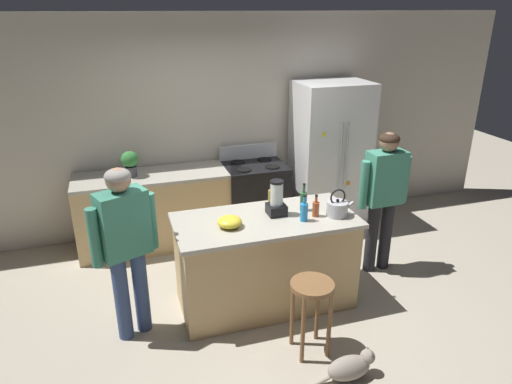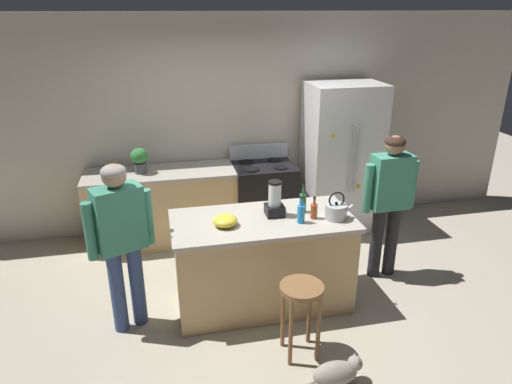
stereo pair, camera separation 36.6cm
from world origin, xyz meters
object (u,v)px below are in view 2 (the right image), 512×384
at_px(refrigerator, 341,158).
at_px(person_by_sink_right, 389,194).
at_px(blender_appliance, 275,201).
at_px(bottle_vinegar, 271,197).
at_px(bottle_olive_oil, 303,202).
at_px(mixing_bowl, 225,221).
at_px(bottle_soda, 301,213).
at_px(person_by_island_left, 121,234).
at_px(tea_kettle, 336,211).
at_px(bottle_cooking_sauce, 314,211).
at_px(stove_range, 263,198).
at_px(potted_plant, 140,159).
at_px(kitchen_island, 263,262).
at_px(bar_stool, 301,301).
at_px(cat, 337,372).

distance_m(refrigerator, person_by_sink_right, 1.26).
distance_m(blender_appliance, bottle_vinegar, 0.24).
distance_m(bottle_olive_oil, mixing_bowl, 0.78).
bearing_deg(bottle_soda, bottle_vinegar, 110.98).
bearing_deg(bottle_olive_oil, person_by_island_left, -174.40).
bearing_deg(tea_kettle, blender_appliance, 159.74).
bearing_deg(blender_appliance, bottle_vinegar, 83.54).
relative_size(bottle_olive_oil, bottle_cooking_sauce, 1.28).
bearing_deg(person_by_sink_right, stove_range, 128.69).
height_order(stove_range, person_by_sink_right, person_by_sink_right).
xyz_separation_m(bottle_olive_oil, tea_kettle, (0.26, -0.21, -0.02)).
height_order(potted_plant, bottle_soda, potted_plant).
distance_m(kitchen_island, potted_plant, 2.02).
bearing_deg(person_by_sink_right, bottle_vinegar, 177.60).
bearing_deg(bar_stool, stove_range, 84.49).
xyz_separation_m(bottle_vinegar, bottle_olive_oil, (0.25, -0.22, 0.02)).
bearing_deg(cat, mixing_bowl, 121.94).
height_order(refrigerator, bottle_vinegar, refrigerator).
xyz_separation_m(refrigerator, potted_plant, (-2.50, 0.05, 0.15)).
xyz_separation_m(cat, bottle_cooking_sauce, (0.14, 1.08, 0.89)).
height_order(potted_plant, bottle_cooking_sauce, potted_plant).
xyz_separation_m(person_by_sink_right, mixing_bowl, (-1.76, -0.31, 0.02)).
distance_m(person_by_island_left, bottle_olive_oil, 1.68).
xyz_separation_m(bottle_vinegar, mixing_bowl, (-0.51, -0.36, -0.04)).
bearing_deg(person_by_island_left, bar_stool, -25.91).
height_order(refrigerator, cat, refrigerator).
relative_size(refrigerator, person_by_sink_right, 1.20).
bearing_deg(bottle_cooking_sauce, refrigerator, 60.14).
bearing_deg(kitchen_island, bottle_vinegar, 62.09).
xyz_separation_m(potted_plant, tea_kettle, (1.79, -1.69, -0.09)).
relative_size(refrigerator, bottle_olive_oil, 6.87).
height_order(bottle_olive_oil, bottle_cooking_sauce, bottle_olive_oil).
relative_size(bottle_soda, bottle_olive_oil, 0.93).
relative_size(person_by_sink_right, bottle_cooking_sauce, 7.29).
relative_size(bottle_soda, mixing_bowl, 1.16).
height_order(person_by_island_left, bottle_soda, person_by_island_left).
xyz_separation_m(stove_range, potted_plant, (-1.49, 0.03, 0.62)).
xyz_separation_m(bottle_vinegar, tea_kettle, (0.51, -0.43, -0.01)).
height_order(stove_range, blender_appliance, blender_appliance).
relative_size(bar_stool, blender_appliance, 1.97).
bearing_deg(blender_appliance, tea_kettle, -20.26).
bearing_deg(blender_appliance, bottle_cooking_sauce, -23.77).
bearing_deg(refrigerator, bar_stool, -118.46).
xyz_separation_m(bottle_vinegar, bottle_cooking_sauce, (0.31, -0.38, -0.01)).
distance_m(bottle_soda, mixing_bowl, 0.69).
bearing_deg(bottle_soda, blender_appliance, 132.83).
bearing_deg(bar_stool, bottle_cooking_sauce, 64.91).
xyz_separation_m(person_by_sink_right, bottle_olive_oil, (-0.99, -0.16, 0.07)).
bearing_deg(stove_range, refrigerator, -1.40).
bearing_deg(bottle_soda, person_by_island_left, 178.01).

